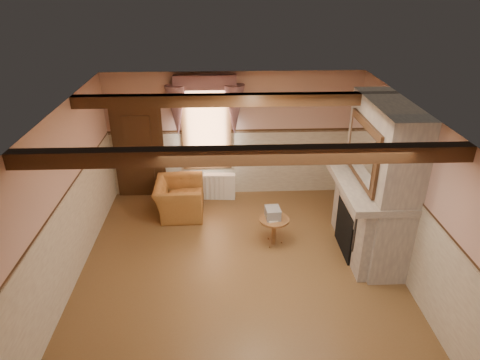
{
  "coord_description": "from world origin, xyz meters",
  "views": [
    {
      "loc": [
        -0.24,
        -5.85,
        4.68
      ],
      "look_at": [
        0.04,
        0.8,
        1.39
      ],
      "focal_mm": 32.0,
      "sensor_mm": 36.0,
      "label": 1
    }
  ],
  "objects_px": {
    "radiator": "(219,186)",
    "mantel_clock": "(360,162)",
    "bowl": "(370,180)",
    "armchair": "(179,198)",
    "side_table": "(274,231)",
    "oil_lamp": "(359,159)"
  },
  "relations": [
    {
      "from": "radiator",
      "to": "bowl",
      "type": "xyz_separation_m",
      "value": [
        2.59,
        -2.14,
        1.16
      ]
    },
    {
      "from": "mantel_clock",
      "to": "oil_lamp",
      "type": "height_order",
      "value": "oil_lamp"
    },
    {
      "from": "side_table",
      "to": "oil_lamp",
      "type": "xyz_separation_m",
      "value": [
        1.57,
        0.37,
        1.29
      ]
    },
    {
      "from": "radiator",
      "to": "oil_lamp",
      "type": "height_order",
      "value": "oil_lamp"
    },
    {
      "from": "radiator",
      "to": "mantel_clock",
      "type": "distance_m",
      "value": 3.24
    },
    {
      "from": "bowl",
      "to": "oil_lamp",
      "type": "relative_size",
      "value": 1.15
    },
    {
      "from": "radiator",
      "to": "mantel_clock",
      "type": "xyz_separation_m",
      "value": [
        2.59,
        -1.53,
        1.22
      ]
    },
    {
      "from": "side_table",
      "to": "radiator",
      "type": "xyz_separation_m",
      "value": [
        -1.02,
        1.84,
        0.02
      ]
    },
    {
      "from": "armchair",
      "to": "oil_lamp",
      "type": "height_order",
      "value": "oil_lamp"
    },
    {
      "from": "armchair",
      "to": "bowl",
      "type": "xyz_separation_m",
      "value": [
        3.43,
        -1.52,
        1.1
      ]
    },
    {
      "from": "mantel_clock",
      "to": "oil_lamp",
      "type": "xyz_separation_m",
      "value": [
        0.0,
        0.05,
        0.04
      ]
    },
    {
      "from": "radiator",
      "to": "bowl",
      "type": "distance_m",
      "value": 3.56
    },
    {
      "from": "mantel_clock",
      "to": "armchair",
      "type": "bearing_deg",
      "value": 165.24
    },
    {
      "from": "side_table",
      "to": "radiator",
      "type": "distance_m",
      "value": 2.1
    },
    {
      "from": "armchair",
      "to": "radiator",
      "type": "bearing_deg",
      "value": -54.43
    },
    {
      "from": "bowl",
      "to": "armchair",
      "type": "bearing_deg",
      "value": 156.12
    },
    {
      "from": "radiator",
      "to": "armchair",
      "type": "bearing_deg",
      "value": -139.71
    },
    {
      "from": "armchair",
      "to": "mantel_clock",
      "type": "distance_m",
      "value": 3.73
    },
    {
      "from": "radiator",
      "to": "side_table",
      "type": "bearing_deg",
      "value": -57.28
    },
    {
      "from": "oil_lamp",
      "to": "armchair",
      "type": "bearing_deg",
      "value": 166.09
    },
    {
      "from": "radiator",
      "to": "bowl",
      "type": "height_order",
      "value": "bowl"
    },
    {
      "from": "mantel_clock",
      "to": "radiator",
      "type": "bearing_deg",
      "value": 149.49
    }
  ]
}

